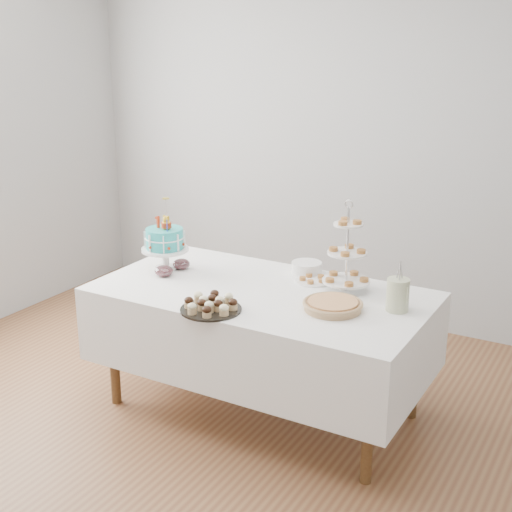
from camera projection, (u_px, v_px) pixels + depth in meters
The scene contains 12 objects.
floor at pixel (236, 432), 4.09m from camera, with size 5.00×5.00×0.00m, color brown.
walls at pixel (233, 203), 3.68m from camera, with size 5.04×4.04×2.70m.
table at pixel (261, 327), 4.17m from camera, with size 1.92×1.02×0.77m.
birthday_cake at pixel (165, 250), 4.43m from camera, with size 0.29×0.29×0.45m.
cupcake_tray at pixel (211, 304), 3.80m from camera, with size 0.33×0.33×0.08m.
pie at pixel (333, 305), 3.81m from camera, with size 0.33×0.33×0.05m.
tiered_stand at pixel (347, 253), 4.04m from camera, with size 0.28×0.28×0.54m.
plate_stack at pixel (307, 268), 4.38m from camera, with size 0.19×0.19×0.07m.
pastry_plate at pixel (313, 280), 4.24m from camera, with size 0.21×0.21×0.03m.
jam_bowl_a at pixel (164, 271), 4.33m from camera, with size 0.11×0.11×0.07m.
jam_bowl_b at pixel (181, 264), 4.46m from camera, with size 0.11×0.11×0.07m.
utensil_pitcher at pixel (398, 294), 3.78m from camera, with size 0.13×0.12×0.27m.
Camera 1 is at (1.88, -3.05, 2.21)m, focal length 50.00 mm.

